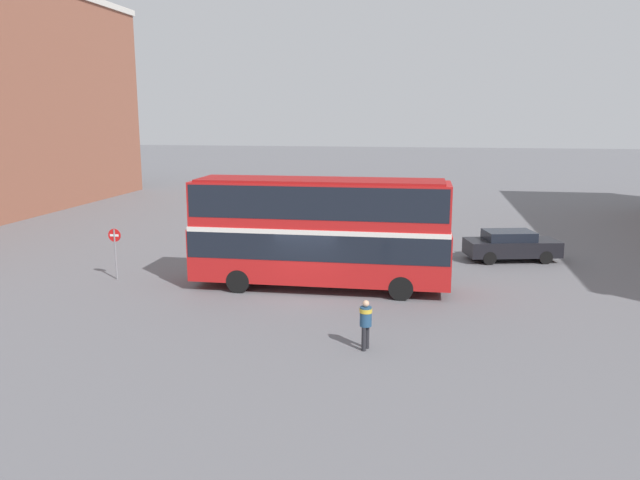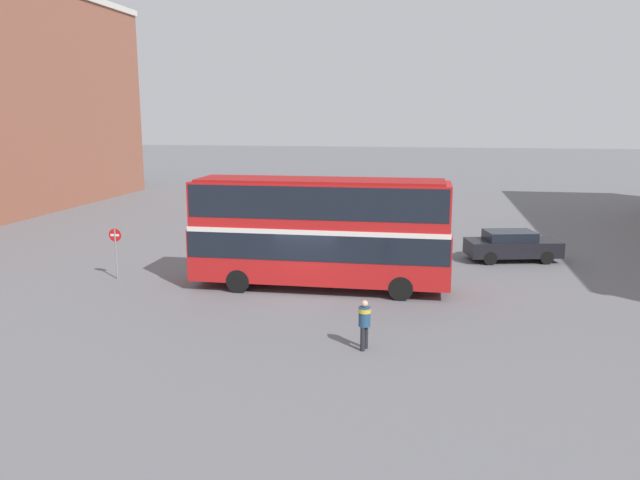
# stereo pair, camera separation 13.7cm
# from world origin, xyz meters

# --- Properties ---
(ground_plane) EXTENTS (240.00, 240.00, 0.00)m
(ground_plane) POSITION_xyz_m (0.00, 0.00, 0.00)
(ground_plane) COLOR slate
(double_decker_bus) EXTENTS (10.64, 2.72, 4.58)m
(double_decker_bus) POSITION_xyz_m (0.37, 1.10, 2.62)
(double_decker_bus) COLOR red
(double_decker_bus) RESTS_ON ground_plane
(pedestrian_foreground) EXTENTS (0.49, 0.49, 1.58)m
(pedestrian_foreground) POSITION_xyz_m (2.95, -5.50, 0.97)
(pedestrian_foreground) COLOR #232328
(pedestrian_foreground) RESTS_ON ground_plane
(parked_car_kerb_near) EXTENTS (4.80, 2.84, 1.50)m
(parked_car_kerb_near) POSITION_xyz_m (8.85, 7.78, 0.77)
(parked_car_kerb_near) COLOR black
(parked_car_kerb_near) RESTS_ON ground_plane
(no_entry_sign) EXTENTS (0.57, 0.08, 2.26)m
(no_entry_sign) POSITION_xyz_m (-8.71, 1.00, 1.50)
(no_entry_sign) COLOR gray
(no_entry_sign) RESTS_ON ground_plane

